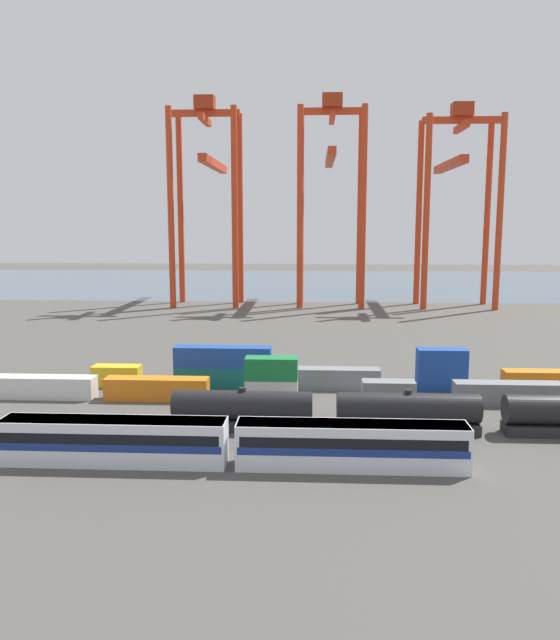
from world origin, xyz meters
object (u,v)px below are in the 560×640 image
(passenger_train, at_px, (232,441))
(gantry_crane_west, at_px, (208,183))
(shipping_container_8, at_px, (117,376))
(shipping_container_12, at_px, (441,380))
(gantry_crane_central, at_px, (331,181))
(gantry_crane_east, at_px, (457,186))

(passenger_train, xyz_separation_m, gantry_crane_west, (-19.74, 109.25, 28.35))
(shipping_container_8, bearing_deg, gantry_crane_west, 91.17)
(shipping_container_8, distance_m, gantry_crane_west, 88.31)
(passenger_train, xyz_separation_m, shipping_container_8, (-18.03, 25.93, -0.84))
(passenger_train, xyz_separation_m, shipping_container_12, (22.73, 25.93, -0.84))
(passenger_train, height_order, shipping_container_12, passenger_train)
(gantry_crane_central, bearing_deg, gantry_crane_east, -0.52)
(shipping_container_8, relative_size, gantry_crane_west, 0.12)
(passenger_train, xyz_separation_m, gantry_crane_east, (41.77, 108.85, 27.33))
(passenger_train, relative_size, shipping_container_12, 6.58)
(shipping_container_12, bearing_deg, gantry_crane_east, 77.07)
(passenger_train, distance_m, shipping_container_8, 31.59)
(passenger_train, bearing_deg, shipping_container_8, 124.82)
(shipping_container_8, distance_m, shipping_container_12, 40.76)
(passenger_train, distance_m, gantry_crane_east, 119.75)
(gantry_crane_central, bearing_deg, shipping_container_8, -109.25)
(passenger_train, xyz_separation_m, gantry_crane_central, (11.02, 109.13, 28.60))
(shipping_container_8, relative_size, shipping_container_12, 1.00)
(gantry_crane_central, height_order, gantry_crane_east, gantry_crane_central)
(gantry_crane_east, bearing_deg, gantry_crane_central, 179.48)
(shipping_container_12, xyz_separation_m, gantry_crane_east, (19.04, 82.92, 28.17))
(gantry_crane_west, bearing_deg, gantry_crane_central, -0.23)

